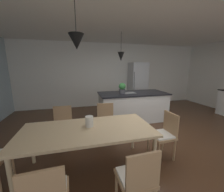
% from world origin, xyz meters
% --- Properties ---
extents(ground_plane, '(10.00, 8.40, 0.04)m').
position_xyz_m(ground_plane, '(0.00, 0.00, -0.02)').
color(ground_plane, '#4C301E').
extents(ceiling_slab, '(10.00, 8.40, 0.12)m').
position_xyz_m(ceiling_slab, '(0.00, 0.00, 2.76)').
color(ceiling_slab, white).
extents(wall_back_kitchen, '(10.00, 0.12, 2.70)m').
position_xyz_m(wall_back_kitchen, '(0.00, 3.26, 1.35)').
color(wall_back_kitchen, white).
rests_on(wall_back_kitchen, ground_plane).
extents(dining_table, '(2.08, 0.98, 0.74)m').
position_xyz_m(dining_table, '(-1.46, -0.70, 0.68)').
color(dining_table, '#D1B284').
rests_on(dining_table, ground_plane).
extents(chair_far_right, '(0.43, 0.43, 0.87)m').
position_xyz_m(chair_far_right, '(-0.98, 0.16, 0.47)').
color(chair_far_right, '#A87F56').
rests_on(chair_far_right, ground_plane).
extents(chair_far_left, '(0.41, 0.41, 0.87)m').
position_xyz_m(chair_far_left, '(-1.93, 0.16, 0.47)').
color(chair_far_left, '#A87F56').
rests_on(chair_far_left, ground_plane).
extents(chair_near_right, '(0.41, 0.41, 0.87)m').
position_xyz_m(chair_near_right, '(-0.99, -1.56, 0.47)').
color(chair_near_right, '#A87F56').
rests_on(chair_near_right, ground_plane).
extents(chair_kitchen_end, '(0.42, 0.42, 0.87)m').
position_xyz_m(chair_kitchen_end, '(-0.05, -0.70, 0.47)').
color(chair_kitchen_end, '#A87F56').
rests_on(chair_kitchen_end, ground_plane).
extents(kitchen_island, '(2.16, 0.97, 0.91)m').
position_xyz_m(kitchen_island, '(0.13, 1.25, 0.46)').
color(kitchen_island, white).
rests_on(kitchen_island, ground_plane).
extents(refrigerator, '(0.71, 0.67, 1.89)m').
position_xyz_m(refrigerator, '(1.02, 2.86, 0.95)').
color(refrigerator, silver).
rests_on(refrigerator, ground_plane).
extents(pendant_over_table, '(0.21, 0.21, 0.77)m').
position_xyz_m(pendant_over_table, '(-1.57, -0.74, 2.04)').
color(pendant_over_table, black).
extents(pendant_over_island_main, '(0.19, 0.19, 0.83)m').
position_xyz_m(pendant_over_island_main, '(-0.29, 1.25, 2.01)').
color(pendant_over_island_main, black).
extents(potted_plant_on_island, '(0.21, 0.21, 0.33)m').
position_xyz_m(potted_plant_on_island, '(-0.24, 1.25, 1.07)').
color(potted_plant_on_island, '#4C4C51').
rests_on(potted_plant_on_island, kitchen_island).
extents(vase_on_dining_table, '(0.13, 0.13, 0.18)m').
position_xyz_m(vase_on_dining_table, '(-1.42, -0.61, 0.82)').
color(vase_on_dining_table, silver).
rests_on(vase_on_dining_table, dining_table).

